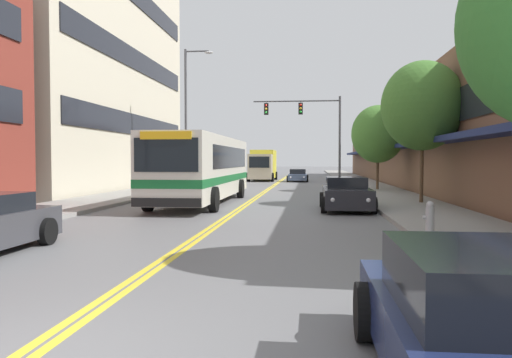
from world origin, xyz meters
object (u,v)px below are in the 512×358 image
Objects in this scene: city_bus at (204,166)px; car_slate_blue_moving_lead at (298,176)px; street_lamp_left_far at (189,109)px; street_tree_right_mid at (422,106)px; car_charcoal_parked_right_mid at (346,195)px; car_beige_parked_left_near at (203,181)px; street_tree_right_far at (378,134)px; car_navy_parked_right_foreground at (496,334)px; box_truck at (263,165)px; fire_hydrant at (430,217)px; traffic_signal_mast at (311,122)px.

car_slate_blue_moving_lead is (3.85, 24.25, -1.20)m from city_bus.
street_lamp_left_far is 16.10m from street_tree_right_mid.
car_charcoal_parked_right_mid is 1.03× the size of car_slate_blue_moving_lead.
car_beige_parked_left_near is 1.01× the size of car_slate_blue_moving_lead.
car_beige_parked_left_near is 0.67× the size of street_tree_right_mid.
car_charcoal_parked_right_mid is at bearing -102.98° from street_tree_right_far.
street_tree_right_far is at bearing 84.44° from car_navy_parked_right_foreground.
city_bus reaches higher than car_charcoal_parked_right_mid.
street_tree_right_far is at bearing 93.46° from street_tree_right_mid.
street_lamp_left_far is 1.49× the size of street_tree_right_mid.
fire_hydrant is at bearing -77.92° from box_truck.
box_truck is 1.26× the size of street_tree_right_far.
traffic_signal_mast is 8.53× the size of fire_hydrant.
car_navy_parked_right_foreground is 45.45m from box_truck.
street_tree_right_mid is at bearing -86.54° from street_tree_right_far.
city_bus is 24.58m from car_slate_blue_moving_lead.
traffic_signal_mast is at bearing 92.44° from car_navy_parked_right_foreground.
city_bus is 14.70× the size of fire_hydrant.
car_charcoal_parked_right_mid is (8.72, -12.82, 0.05)m from car_beige_parked_left_near.
traffic_signal_mast is at bearing 94.23° from car_charcoal_parked_right_mid.
box_truck is 28.31m from street_tree_right_mid.
traffic_signal_mast reaches higher than car_beige_parked_left_near.
car_slate_blue_moving_lead is at bearing -26.80° from box_truck.
city_bus is at bearing -106.87° from traffic_signal_mast.
car_slate_blue_moving_lead is 0.59× the size of traffic_signal_mast.
box_truck reaches higher than car_slate_blue_moving_lead.
traffic_signal_mast is (5.05, 16.65, 3.31)m from city_bus.
street_tree_right_mid is (3.38, 18.54, 3.83)m from car_navy_parked_right_foreground.
car_beige_parked_left_near is (-2.23, 9.99, -1.17)m from city_bus.
street_lamp_left_far is at bearing -136.80° from traffic_signal_mast.
box_truck is at bearing 102.08° from fire_hydrant.
street_lamp_left_far reaches higher than car_navy_parked_right_foreground.
street_tree_right_far reaches higher than box_truck.
city_bus is 1.72× the size of traffic_signal_mast.
street_tree_right_mid reaches higher than box_truck.
street_lamp_left_far reaches higher than street_tree_right_far.
street_lamp_left_far reaches higher than car_charcoal_parked_right_mid.
fire_hydrant is at bearing -83.55° from traffic_signal_mast.
car_beige_parked_left_near is 15.50m from car_slate_blue_moving_lead.
car_navy_parked_right_foreground is 30.08m from street_lamp_left_far.
car_beige_parked_left_near is 0.59× the size of traffic_signal_mast.
street_lamp_left_far reaches higher than car_beige_parked_left_near.
street_lamp_left_far is (-9.52, 28.13, 4.81)m from car_navy_parked_right_foreground.
box_truck is (0.34, 26.02, -0.18)m from city_bus.
car_beige_parked_left_near is at bearing 49.56° from street_lamp_left_far.
car_slate_blue_moving_lead reaches higher than fire_hydrant.
street_lamp_left_far is at bearing 108.70° from car_navy_parked_right_foreground.
city_bus is 1.95× the size of street_tree_right_mid.
car_navy_parked_right_foreground reaches higher than fire_hydrant.
car_beige_parked_left_near reaches higher than fire_hydrant.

